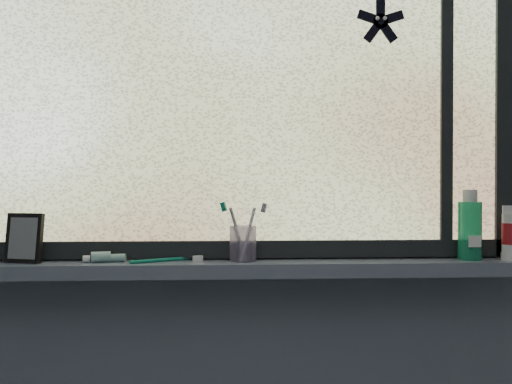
{
  "coord_description": "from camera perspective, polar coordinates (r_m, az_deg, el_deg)",
  "views": [
    {
      "loc": [
        -0.06,
        -0.39,
        1.24
      ],
      "look_at": [
        0.02,
        1.05,
        1.22
      ],
      "focal_mm": 40.0,
      "sensor_mm": 36.0,
      "label": 1
    }
  ],
  "objects": [
    {
      "name": "wall_back",
      "position": [
        1.7,
        -1.16,
        1.11
      ],
      "size": [
        3.0,
        0.01,
        2.5
      ],
      "primitive_type": "cube",
      "color": "#9EA3A8",
      "rests_on": "ground"
    },
    {
      "name": "windowsill",
      "position": [
        1.64,
        -1.07,
        -7.64
      ],
      "size": [
        1.62,
        0.14,
        0.04
      ],
      "primitive_type": "cube",
      "color": "slate",
      "rests_on": "wall_back"
    },
    {
      "name": "window_pane",
      "position": [
        1.7,
        -1.14,
        10.61
      ],
      "size": [
        1.5,
        0.01,
        1.0
      ],
      "primitive_type": "cube",
      "color": "silver",
      "rests_on": "wall_back"
    },
    {
      "name": "frame_bottom",
      "position": [
        1.68,
        -1.13,
        -5.72
      ],
      "size": [
        1.6,
        0.03,
        0.05
      ],
      "primitive_type": "cube",
      "color": "black",
      "rests_on": "windowsill"
    },
    {
      "name": "frame_right",
      "position": [
        1.89,
        23.47,
        9.55
      ],
      "size": [
        0.05,
        0.03,
        1.1
      ],
      "primitive_type": "cube",
      "color": "black",
      "rests_on": "wall_back"
    },
    {
      "name": "frame_mullion",
      "position": [
        1.82,
        18.45,
        9.92
      ],
      "size": [
        0.03,
        0.03,
        1.0
      ],
      "primitive_type": "cube",
      "color": "black",
      "rests_on": "wall_back"
    },
    {
      "name": "starfish_sticker",
      "position": [
        1.79,
        12.34,
        16.33
      ],
      "size": [
        0.15,
        0.02,
        0.15
      ],
      "primitive_type": null,
      "color": "black",
      "rests_on": "window_pane"
    },
    {
      "name": "vanity_mirror",
      "position": [
        1.73,
        -22.16,
        -4.27
      ],
      "size": [
        0.12,
        0.09,
        0.14
      ],
      "primitive_type": "cube",
      "rotation": [
        0.0,
        0.0,
        -0.3
      ],
      "color": "black",
      "rests_on": "windowsill"
    },
    {
      "name": "toothpaste_tube",
      "position": [
        1.67,
        -14.66,
        -6.3
      ],
      "size": [
        0.17,
        0.06,
        0.03
      ],
      "primitive_type": null,
      "rotation": [
        0.0,
        0.0,
        0.16
      ],
      "color": "silver",
      "rests_on": "windowsill"
    },
    {
      "name": "toothbrush_cup",
      "position": [
        1.64,
        -1.31,
        -5.17
      ],
      "size": [
        0.09,
        0.09,
        0.1
      ],
      "primitive_type": "cylinder",
      "rotation": [
        0.0,
        0.0,
        -0.24
      ],
      "color": "#A794C4",
      "rests_on": "windowsill"
    },
    {
      "name": "toothbrush_lying",
      "position": [
        1.65,
        -9.45,
        -6.63
      ],
      "size": [
        0.21,
        0.13,
        0.02
      ],
      "primitive_type": null,
      "rotation": [
        0.0,
        0.0,
        0.49
      ],
      "color": "#0D795D",
      "rests_on": "windowsill"
    },
    {
      "name": "mouthwash_bottle",
      "position": [
        1.78,
        20.6,
        -3.07
      ],
      "size": [
        0.09,
        0.09,
        0.17
      ],
      "primitive_type": "cylinder",
      "rotation": [
        0.0,
        0.0,
        0.33
      ],
      "color": "#20A570",
      "rests_on": "windowsill"
    },
    {
      "name": "cream_tube",
      "position": [
        1.81,
        24.07,
        -3.59
      ],
      "size": [
        0.05,
        0.05,
        0.11
      ],
      "primitive_type": "cylinder",
      "rotation": [
        0.0,
        0.0,
        -0.12
      ],
      "color": "silver",
      "rests_on": "windowsill"
    }
  ]
}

